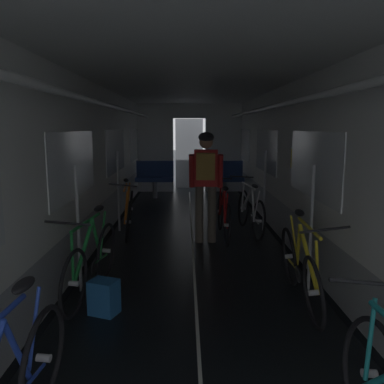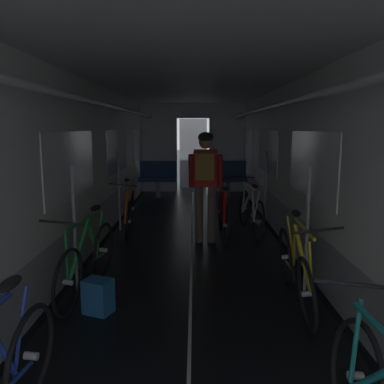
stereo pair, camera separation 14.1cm
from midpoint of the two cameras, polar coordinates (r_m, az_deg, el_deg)
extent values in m
cube|color=black|center=(5.81, -13.55, -8.99)|extent=(0.08, 11.50, 0.01)
cube|color=black|center=(5.83, 14.83, -8.99)|extent=(0.08, 11.50, 0.01)
cube|color=beige|center=(5.65, 0.66, -9.28)|extent=(0.03, 11.27, 0.00)
cube|color=#9EA0A5|center=(5.76, -14.64, -6.14)|extent=(0.12, 11.50, 0.60)
cube|color=white|center=(5.56, -15.15, 6.12)|extent=(0.12, 11.50, 1.85)
cube|color=white|center=(5.01, -16.09, 3.75)|extent=(0.02, 1.90, 0.80)
cube|color=white|center=(7.80, -10.15, 5.82)|extent=(0.02, 1.90, 0.80)
cube|color=white|center=(10.64, -7.34, 6.77)|extent=(0.02, 1.90, 0.80)
cube|color=yellow|center=(5.30, -15.16, 4.08)|extent=(0.01, 0.20, 0.28)
cylinder|color=white|center=(5.48, -11.91, 12.21)|extent=(0.07, 11.04, 0.07)
cylinder|color=#B7BABF|center=(4.52, -15.63, -5.16)|extent=(0.04, 0.04, 1.40)
cylinder|color=#B7BABF|center=(7.00, -9.84, 0.10)|extent=(0.04, 0.04, 1.40)
cube|color=#9EA0A5|center=(5.77, 15.92, -6.16)|extent=(0.12, 11.50, 0.60)
cube|color=white|center=(5.58, 16.48, 6.07)|extent=(0.12, 11.50, 1.85)
cube|color=white|center=(5.02, 17.47, 3.71)|extent=(0.02, 1.90, 0.80)
cube|color=white|center=(7.81, 11.30, 5.79)|extent=(0.02, 1.90, 0.80)
cube|color=white|center=(10.64, 8.38, 6.74)|extent=(0.02, 1.90, 0.80)
cube|color=yellow|center=(5.91, 14.86, 4.60)|extent=(0.01, 0.20, 0.28)
cylinder|color=white|center=(5.50, 13.27, 12.16)|extent=(0.07, 11.04, 0.07)
cylinder|color=#B7BABF|center=(4.54, 17.07, -5.17)|extent=(0.04, 0.04, 1.40)
cylinder|color=#B7BABF|center=(7.02, 11.03, 0.08)|extent=(0.04, 0.04, 1.40)
cube|color=white|center=(11.22, -4.37, 6.30)|extent=(1.00, 0.12, 2.45)
cube|color=white|center=(11.22, 5.40, 6.29)|extent=(1.00, 0.12, 2.45)
cube|color=white|center=(11.18, 0.52, 11.57)|extent=(0.90, 0.12, 0.40)
cube|color=#4C4F54|center=(11.89, 0.50, 5.53)|extent=(0.81, 0.04, 2.05)
cube|color=silver|center=(5.40, 0.71, 16.82)|extent=(3.14, 11.62, 0.12)
cylinder|color=gray|center=(10.27, -4.51, 0.38)|extent=(0.12, 0.12, 0.44)
cube|color=#2D4784|center=(10.23, -4.53, 1.88)|extent=(0.96, 0.44, 0.10)
cube|color=#2D4784|center=(10.39, -4.46, 3.38)|extent=(0.96, 0.08, 0.40)
torus|color=gray|center=(10.44, -6.82, 4.48)|extent=(0.14, 0.14, 0.02)
cylinder|color=gray|center=(10.27, 5.55, 0.37)|extent=(0.12, 0.12, 0.44)
cube|color=#2D4784|center=(10.23, 5.57, 1.87)|extent=(0.96, 0.44, 0.10)
cube|color=#2D4784|center=(10.39, 5.50, 3.37)|extent=(0.96, 0.08, 0.40)
torus|color=gray|center=(10.37, 3.13, 4.50)|extent=(0.14, 0.14, 0.02)
torus|color=black|center=(4.94, -11.78, -8.17)|extent=(0.15, 0.67, 0.67)
cylinder|color=#B2B2B7|center=(4.94, -11.78, -8.17)|extent=(0.10, 0.06, 0.06)
torus|color=black|center=(4.05, -16.38, -12.36)|extent=(0.15, 0.67, 0.67)
cylinder|color=#B2B2B7|center=(4.05, -16.38, -12.36)|extent=(0.10, 0.06, 0.06)
cylinder|color=#1E8438|center=(4.25, -15.03, -8.09)|extent=(0.13, 0.54, 0.56)
cylinder|color=#1E8438|center=(4.62, -13.17, -6.62)|extent=(0.04, 0.35, 0.55)
cylinder|color=#1E8438|center=(4.33, -14.62, -4.13)|extent=(0.12, 0.82, 0.04)
cylinder|color=#1E8438|center=(4.82, -12.30, -5.65)|extent=(0.07, 0.16, 0.49)
cylinder|color=#1E8438|center=(4.75, -12.61, -9.22)|extent=(0.07, 0.45, 0.07)
cylinder|color=#1E8438|center=(4.00, -16.57, -8.95)|extent=(0.05, 0.09, 0.49)
cylinder|color=black|center=(4.56, -13.52, -10.36)|extent=(0.04, 0.17, 0.17)
ellipsoid|color=black|center=(4.71, -12.82, -2.24)|extent=(0.12, 0.25, 0.07)
cylinder|color=black|center=(3.89, -17.19, -4.23)|extent=(0.44, 0.07, 0.05)
torus|color=black|center=(2.81, 23.85, -22.99)|extent=(0.13, 0.67, 0.67)
cylinder|color=#B2B2B7|center=(2.81, 23.85, -22.99)|extent=(0.10, 0.05, 0.06)
cylinder|color=teal|center=(2.45, 27.02, -22.36)|extent=(0.12, 0.54, 0.56)
cylinder|color=teal|center=(2.66, 23.94, -18.99)|extent=(0.08, 0.09, 0.49)
cylinder|color=black|center=(2.52, 23.45, -12.05)|extent=(0.44, 0.04, 0.07)
torus|color=black|center=(7.34, -8.13, -2.35)|extent=(0.18, 0.68, 0.67)
cylinder|color=#B2B2B7|center=(7.34, -8.13, -2.35)|extent=(0.10, 0.06, 0.06)
torus|color=black|center=(6.35, -8.56, -4.20)|extent=(0.18, 0.68, 0.67)
cylinder|color=#B2B2B7|center=(6.35, -8.56, -4.20)|extent=(0.10, 0.06, 0.06)
cylinder|color=orange|center=(6.61, -8.67, -1.72)|extent=(0.05, 0.55, 0.56)
cylinder|color=orange|center=(7.01, -8.48, -1.09)|extent=(0.13, 0.34, 0.55)
cylinder|color=orange|center=(6.72, -8.90, 0.73)|extent=(0.12, 0.82, 0.04)
cylinder|color=orange|center=(7.23, -8.42, -0.60)|extent=(0.07, 0.17, 0.49)
cylinder|color=orange|center=(7.13, -8.19, -2.89)|extent=(0.08, 0.45, 0.07)
cylinder|color=orange|center=(6.33, -8.84, -2.01)|extent=(0.09, 0.08, 0.49)
cylinder|color=black|center=(6.91, -8.26, -3.46)|extent=(0.05, 0.17, 0.17)
ellipsoid|color=black|center=(7.14, -8.76, 1.71)|extent=(0.12, 0.25, 0.07)
cylinder|color=black|center=(6.25, -9.28, 1.01)|extent=(0.44, 0.07, 0.07)
torus|color=black|center=(4.74, 14.16, -9.04)|extent=(0.15, 0.67, 0.67)
cylinder|color=#B2B2B7|center=(4.74, 14.16, -9.04)|extent=(0.10, 0.05, 0.06)
torus|color=black|center=(3.81, 17.20, -13.79)|extent=(0.15, 0.67, 0.67)
cylinder|color=#B2B2B7|center=(3.81, 17.20, -13.79)|extent=(0.10, 0.05, 0.06)
cylinder|color=yellow|center=(4.03, 16.62, -9.18)|extent=(0.09, 0.54, 0.56)
cylinder|color=yellow|center=(4.41, 15.36, -7.52)|extent=(0.12, 0.34, 0.55)
cylinder|color=yellow|center=(4.11, 16.72, -5.01)|extent=(0.07, 0.82, 0.04)
cylinder|color=yellow|center=(4.61, 14.81, -6.46)|extent=(0.08, 0.17, 0.49)
cylinder|color=yellow|center=(4.54, 14.67, -10.19)|extent=(0.05, 0.45, 0.07)
cylinder|color=yellow|center=(3.76, 17.71, -10.21)|extent=(0.09, 0.09, 0.49)
cylinder|color=black|center=(4.34, 15.23, -11.44)|extent=(0.04, 0.17, 0.17)
ellipsoid|color=black|center=(4.50, 15.56, -2.94)|extent=(0.11, 0.24, 0.07)
cylinder|color=black|center=(3.66, 18.69, -5.25)|extent=(0.44, 0.04, 0.08)
torus|color=black|center=(2.95, -20.72, -21.17)|extent=(0.12, 0.67, 0.67)
cylinder|color=#B2B2B7|center=(2.95, -20.72, -21.17)|extent=(0.10, 0.05, 0.06)
cylinder|color=#2342B7|center=(2.62, -24.12, -19.99)|extent=(0.06, 0.34, 0.55)
cylinder|color=#2342B7|center=(2.79, -21.97, -17.48)|extent=(0.07, 0.16, 0.49)
cylinder|color=#2342B7|center=(2.79, -22.71, -23.76)|extent=(0.05, 0.45, 0.07)
ellipsoid|color=black|center=(2.63, -23.27, -11.98)|extent=(0.11, 0.24, 0.07)
torus|color=black|center=(6.38, 10.15, -4.16)|extent=(0.15, 0.68, 0.67)
cylinder|color=#B2B2B7|center=(6.38, 10.15, -4.16)|extent=(0.10, 0.06, 0.06)
torus|color=black|center=(7.34, 8.04, -2.34)|extent=(0.15, 0.68, 0.67)
cylinder|color=#B2B2B7|center=(7.34, 8.04, -2.34)|extent=(0.10, 0.06, 0.06)
cylinder|color=silver|center=(7.00, 8.54, -1.10)|extent=(0.13, 0.54, 0.56)
cylinder|color=silver|center=(6.61, 9.39, -1.73)|extent=(0.05, 0.35, 0.55)
cylinder|color=silver|center=(6.80, 8.75, 0.86)|extent=(0.12, 0.82, 0.04)
cylinder|color=silver|center=(6.39, 9.89, -1.92)|extent=(0.07, 0.16, 0.49)
cylinder|color=silver|center=(6.59, 9.64, -3.91)|extent=(0.07, 0.45, 0.07)
cylinder|color=silver|center=(7.27, 8.00, -0.52)|extent=(0.06, 0.09, 0.49)
cylinder|color=black|center=(6.81, 9.16, -3.66)|extent=(0.04, 0.17, 0.17)
ellipsoid|color=black|center=(6.38, 9.65, 0.83)|extent=(0.12, 0.25, 0.07)
cylinder|color=black|center=(7.23, 7.83, 2.17)|extent=(0.44, 0.07, 0.06)
cylinder|color=brown|center=(6.26, 1.65, -3.18)|extent=(0.13, 0.13, 0.90)
cylinder|color=brown|center=(6.26, 3.49, -3.21)|extent=(0.13, 0.13, 0.90)
cube|color=red|center=(6.14, 2.62, 3.47)|extent=(0.38, 0.25, 0.56)
cylinder|color=red|center=(6.18, 0.58, 3.05)|extent=(0.10, 0.20, 0.53)
cylinder|color=red|center=(6.16, 4.67, 3.00)|extent=(0.10, 0.20, 0.53)
sphere|color=#9E7051|center=(6.12, 2.65, 7.20)|extent=(0.21, 0.21, 0.21)
ellipsoid|color=black|center=(6.11, 2.65, 7.86)|extent=(0.26, 0.30, 0.16)
cube|color=olive|center=(5.97, 2.56, 3.69)|extent=(0.29, 0.18, 0.40)
torus|color=black|center=(6.05, 5.64, -4.78)|extent=(0.07, 0.67, 0.67)
cylinder|color=#B2B2B7|center=(6.05, 5.64, -4.78)|extent=(0.09, 0.05, 0.05)
torus|color=black|center=(7.04, 4.77, -2.77)|extent=(0.07, 0.67, 0.67)
cylinder|color=#B2B2B7|center=(7.04, 4.77, -2.77)|extent=(0.09, 0.05, 0.05)
cylinder|color=red|center=(6.69, 4.96, -1.49)|extent=(0.07, 0.54, 0.56)
cylinder|color=red|center=(6.29, 5.31, -2.19)|extent=(0.05, 0.34, 0.55)
cylinder|color=red|center=(6.49, 5.03, 0.55)|extent=(0.05, 0.82, 0.04)
cylinder|color=red|center=(6.07, 5.52, -2.40)|extent=(0.04, 0.16, 0.49)
cylinder|color=red|center=(6.28, 5.43, -4.48)|extent=(0.03, 0.45, 0.07)
cylinder|color=red|center=(6.97, 4.74, -0.87)|extent=(0.05, 0.09, 0.49)
cylinder|color=black|center=(6.50, 5.23, -4.21)|extent=(0.02, 0.17, 0.17)
ellipsoid|color=black|center=(6.06, 5.40, 0.49)|extent=(0.10, 0.24, 0.06)
cylinder|color=black|center=(6.93, 4.66, 1.94)|extent=(0.44, 0.03, 0.04)
cube|color=#1E5693|center=(4.09, -12.33, -14.41)|extent=(0.32, 0.28, 0.34)
camera|label=1|loc=(0.07, -89.38, 0.10)|focal=37.15mm
camera|label=2|loc=(0.07, 90.62, -0.10)|focal=37.15mm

